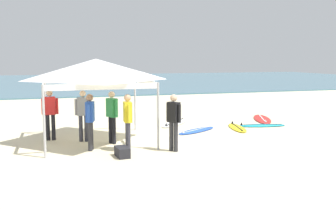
% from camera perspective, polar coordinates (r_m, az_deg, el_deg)
% --- Properties ---
extents(ground_plane, '(80.00, 80.00, 0.00)m').
position_cam_1_polar(ground_plane, '(13.33, 1.64, -4.93)').
color(ground_plane, beige).
extents(sea, '(80.00, 36.00, 0.10)m').
position_cam_1_polar(sea, '(45.26, -11.78, 3.50)').
color(sea, teal).
rests_on(sea, ground).
extents(canopy_tent, '(3.40, 3.40, 2.75)m').
position_cam_1_polar(canopy_tent, '(12.63, -10.77, 5.21)').
color(canopy_tent, '#B7B7BC').
rests_on(canopy_tent, ground).
extents(surfboard_cyan, '(2.10, 0.93, 0.19)m').
position_cam_1_polar(surfboard_cyan, '(15.98, 13.80, -2.99)').
color(surfboard_cyan, '#23B2CC').
rests_on(surfboard_cyan, ground).
extents(surfboard_blue, '(2.04, 1.55, 0.19)m').
position_cam_1_polar(surfboard_blue, '(14.49, 4.33, -3.82)').
color(surfboard_blue, blue).
rests_on(surfboard_blue, ground).
extents(surfboard_white, '(2.04, 2.30, 0.19)m').
position_cam_1_polar(surfboard_white, '(16.15, 1.06, -2.67)').
color(surfboard_white, white).
rests_on(surfboard_white, ground).
extents(surfboard_red, '(1.66, 2.64, 0.19)m').
position_cam_1_polar(surfboard_red, '(17.66, 13.97, -2.04)').
color(surfboard_red, red).
rests_on(surfboard_red, ground).
extents(surfboard_yellow, '(0.94, 1.99, 0.19)m').
position_cam_1_polar(surfboard_yellow, '(15.26, 10.35, -3.37)').
color(surfboard_yellow, yellow).
rests_on(surfboard_yellow, ground).
extents(person_red, '(0.55, 0.24, 1.71)m').
position_cam_1_polar(person_red, '(13.37, -17.30, -0.92)').
color(person_red, black).
rests_on(person_red, ground).
extents(person_green, '(0.36, 0.50, 1.71)m').
position_cam_1_polar(person_green, '(12.40, -8.42, -1.28)').
color(person_green, black).
rests_on(person_green, ground).
extents(person_yellow, '(0.24, 0.55, 1.71)m').
position_cam_1_polar(person_yellow, '(11.35, -6.07, -2.01)').
color(person_yellow, '#383842').
rests_on(person_yellow, ground).
extents(person_black, '(0.37, 0.49, 1.71)m').
position_cam_1_polar(person_black, '(11.27, 0.84, -2.04)').
color(person_black, '#2D2D33').
rests_on(person_black, ground).
extents(person_grey, '(0.54, 0.29, 1.71)m').
position_cam_1_polar(person_grey, '(12.88, -12.63, -1.06)').
color(person_grey, '#383842').
rests_on(person_grey, ground).
extents(person_blue, '(0.31, 0.53, 1.71)m').
position_cam_1_polar(person_blue, '(11.60, -11.62, -1.93)').
color(person_blue, '#2D2D33').
rests_on(person_blue, ground).
extents(gear_bag_near_tent, '(0.38, 0.63, 0.28)m').
position_cam_1_polar(gear_bag_near_tent, '(10.86, -6.90, -7.02)').
color(gear_bag_near_tent, '#232328').
rests_on(gear_bag_near_tent, ground).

